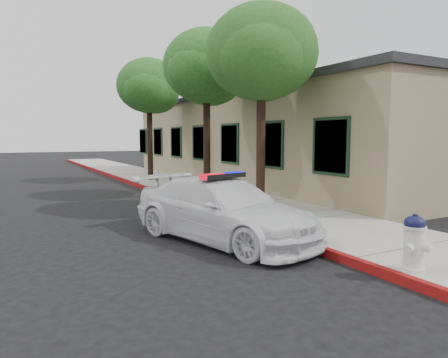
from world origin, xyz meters
TOP-DOWN VIEW (x-y plane):
  - ground at (0.00, 0.00)m, footprint 120.00×120.00m
  - sidewalk at (1.60, 3.00)m, footprint 3.20×60.00m
  - red_curb at (0.06, 3.00)m, footprint 0.14×60.00m
  - clapboard_building at (6.69, 9.00)m, footprint 7.30×20.89m
  - police_car at (-1.06, -0.35)m, footprint 3.08×4.95m
  - fire_hydrant at (0.35, -3.93)m, footprint 0.51×0.45m
  - street_tree_near at (1.30, 1.78)m, footprint 3.12×3.24m
  - street_tree_mid at (1.26, 5.25)m, footprint 3.09×3.13m
  - street_tree_far at (1.24, 11.45)m, footprint 3.16×3.19m

SIDE VIEW (x-z plane):
  - ground at x=0.00m, z-range 0.00..0.00m
  - sidewalk at x=1.60m, z-range 0.00..0.15m
  - red_curb at x=0.06m, z-range 0.00..0.16m
  - fire_hydrant at x=0.35m, z-range 0.15..1.04m
  - police_car at x=-1.06m, z-range -0.06..1.40m
  - clapboard_building at x=6.69m, z-range 0.01..4.25m
  - street_tree_near at x=1.30m, z-range 1.56..7.28m
  - street_tree_mid at x=1.26m, z-range 1.63..7.47m
  - street_tree_far at x=1.24m, z-range 1.63..7.49m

